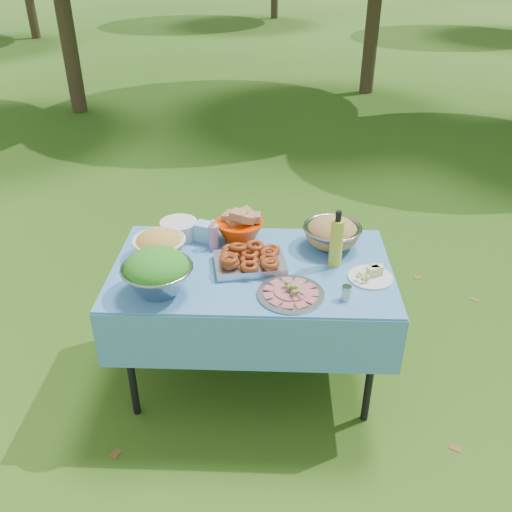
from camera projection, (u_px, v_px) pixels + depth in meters
The scene contains 14 objects.
ground at pixel (252, 374), 3.23m from camera, with size 80.00×80.00×0.00m, color black.
picnic_table at pixel (252, 324), 3.04m from camera, with size 1.46×0.86×0.76m, color #84C9FF.
salad_bowl at pixel (157, 272), 2.59m from camera, with size 0.34×0.34×0.22m, color #999AA1, non-canonical shape.
pasta_bowl_white at pixel (159, 244), 2.89m from camera, with size 0.28×0.28×0.16m, color white, non-canonical shape.
plate_stack at pixel (179, 229), 3.10m from camera, with size 0.21×0.21×0.10m, color white.
wipes_box at pixel (206, 232), 3.06m from camera, with size 0.12×0.08×0.10m, color #95CEF3.
sanitizer_bottle at pixel (214, 234), 2.98m from camera, with size 0.06×0.06×0.17m, color pink.
bread_bowl at pixel (240, 226), 3.05m from camera, with size 0.27×0.27×0.18m, color #F73800, non-canonical shape.
pasta_bowl_steel at pixel (332, 233), 2.99m from camera, with size 0.32×0.32×0.17m, color #999AA1, non-canonical shape.
fried_tray at pixel (250, 260), 2.82m from camera, with size 0.36×0.26×0.09m, color #B9BABE.
charcuterie_platter at pixel (291, 288), 2.60m from camera, with size 0.33×0.33×0.08m, color #A8AAB0.
oil_bottle at pixel (337, 239), 2.78m from camera, with size 0.07×0.07×0.31m, color gold.
cheese_plate at pixel (371, 273), 2.73m from camera, with size 0.23×0.23×0.06m, color white.
shaker at pixel (346, 293), 2.57m from camera, with size 0.05×0.05×0.07m, color silver.
Camera 1 is at (0.11, -2.41, 2.26)m, focal length 38.00 mm.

